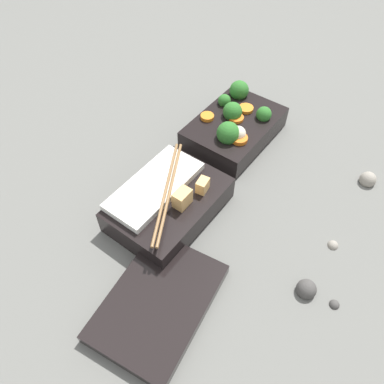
{
  "coord_description": "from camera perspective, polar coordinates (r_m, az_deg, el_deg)",
  "views": [
    {
      "loc": [
        0.41,
        0.28,
        0.52
      ],
      "look_at": [
        0.1,
        0.04,
        0.05
      ],
      "focal_mm": 35.0,
      "sensor_mm": 36.0,
      "label": 1
    }
  ],
  "objects": [
    {
      "name": "bento_tray_rice",
      "position": [
        0.63,
        -3.72,
        -1.57
      ],
      "size": [
        0.2,
        0.14,
        0.07
      ],
      "color": "black",
      "rests_on": "ground_plane"
    },
    {
      "name": "ground_plane",
      "position": [
        0.72,
        1.86,
        3.91
      ],
      "size": [
        3.0,
        3.0,
        0.0
      ],
      "primitive_type": "plane",
      "color": "slate"
    },
    {
      "name": "bento_tray_vegetable",
      "position": [
        0.76,
        6.61,
        9.89
      ],
      "size": [
        0.2,
        0.14,
        0.08
      ],
      "color": "black",
      "rests_on": "ground_plane"
    },
    {
      "name": "pebble_2",
      "position": [
        0.59,
        17.02,
        -13.97
      ],
      "size": [
        0.03,
        0.03,
        0.03
      ],
      "primitive_type": "sphere",
      "color": "#474442",
      "rests_on": "ground_plane"
    },
    {
      "name": "pebble_3",
      "position": [
        0.65,
        20.75,
        -7.45
      ],
      "size": [
        0.02,
        0.02,
        0.02
      ],
      "primitive_type": "sphere",
      "color": "gray",
      "rests_on": "ground_plane"
    },
    {
      "name": "pebble_0",
      "position": [
        0.6,
        20.94,
        -15.62
      ],
      "size": [
        0.01,
        0.01,
        0.01
      ],
      "primitive_type": "sphere",
      "color": "#474442",
      "rests_on": "ground_plane"
    },
    {
      "name": "pebble_1",
      "position": [
        0.76,
        25.21,
        1.73
      ],
      "size": [
        0.03,
        0.03,
        0.03
      ],
      "primitive_type": "sphere",
      "color": "gray",
      "rests_on": "ground_plane"
    },
    {
      "name": "bento_lid",
      "position": [
        0.56,
        -5.15,
        -16.37
      ],
      "size": [
        0.21,
        0.16,
        0.02
      ],
      "primitive_type": "cube",
      "rotation": [
        0.0,
        0.0,
        0.15
      ],
      "color": "black",
      "rests_on": "ground_plane"
    }
  ]
}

